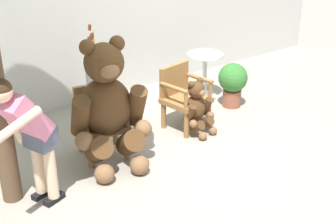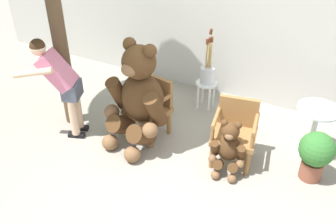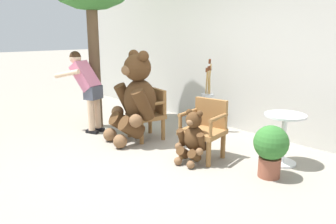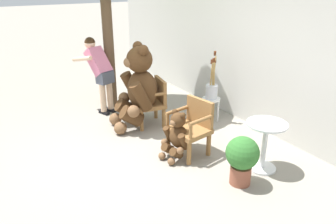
{
  "view_description": "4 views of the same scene",
  "coord_description": "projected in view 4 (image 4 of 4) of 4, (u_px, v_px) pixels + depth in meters",
  "views": [
    {
      "loc": [
        -3.0,
        -3.86,
        2.93
      ],
      "look_at": [
        0.02,
        0.25,
        0.57
      ],
      "focal_mm": 50.0,
      "sensor_mm": 36.0,
      "label": 1
    },
    {
      "loc": [
        1.67,
        -3.15,
        3.38
      ],
      "look_at": [
        -0.17,
        0.4,
        0.7
      ],
      "focal_mm": 40.0,
      "sensor_mm": 36.0,
      "label": 2
    },
    {
      "loc": [
        3.63,
        -2.77,
        1.81
      ],
      "look_at": [
        -0.07,
        0.67,
        0.58
      ],
      "focal_mm": 35.0,
      "sensor_mm": 36.0,
      "label": 3
    },
    {
      "loc": [
        4.33,
        -1.89,
        2.57
      ],
      "look_at": [
        0.38,
        0.48,
        0.65
      ],
      "focal_mm": 35.0,
      "sensor_mm": 36.0,
      "label": 4
    }
  ],
  "objects": [
    {
      "name": "wooden_chair_left",
      "position": [
        152.0,
        101.0,
        6.0
      ],
      "size": [
        0.65,
        0.61,
        0.86
      ],
      "color": "olive",
      "rests_on": "ground"
    },
    {
      "name": "round_side_table",
      "position": [
        265.0,
        141.0,
        4.56
      ],
      "size": [
        0.56,
        0.56,
        0.72
      ],
      "color": "silver",
      "rests_on": "ground"
    },
    {
      "name": "ground_plane",
      "position": [
        131.0,
        147.0,
        5.32
      ],
      "size": [
        60.0,
        60.0,
        0.0
      ],
      "primitive_type": "plane",
      "color": "gray"
    },
    {
      "name": "person_visitor",
      "position": [
        100.0,
        69.0,
        6.41
      ],
      "size": [
        0.76,
        0.66,
        1.48
      ],
      "color": "black",
      "rests_on": "ground"
    },
    {
      "name": "teddy_bear_small",
      "position": [
        177.0,
        136.0,
        4.87
      ],
      "size": [
        0.47,
        0.47,
        0.77
      ],
      "color": "#4C3019",
      "rests_on": "ground"
    },
    {
      "name": "teddy_bear_large",
      "position": [
        138.0,
        88.0,
        5.79
      ],
      "size": [
        0.95,
        0.94,
        1.53
      ],
      "color": "#4C3019",
      "rests_on": "ground"
    },
    {
      "name": "white_stool",
      "position": [
        211.0,
        103.0,
        6.16
      ],
      "size": [
        0.34,
        0.34,
        0.46
      ],
      "color": "white",
      "rests_on": "ground"
    },
    {
      "name": "back_wall",
      "position": [
        248.0,
        46.0,
        5.92
      ],
      "size": [
        10.0,
        0.16,
        2.8
      ],
      "primitive_type": "cube",
      "color": "beige",
      "rests_on": "ground"
    },
    {
      "name": "brush_bucket",
      "position": [
        212.0,
        89.0,
        6.05
      ],
      "size": [
        0.22,
        0.22,
        0.89
      ],
      "color": "silver",
      "rests_on": "white_stool"
    },
    {
      "name": "wooden_chair_right",
      "position": [
        192.0,
        126.0,
        4.99
      ],
      "size": [
        0.64,
        0.61,
        0.86
      ],
      "color": "olive",
      "rests_on": "ground"
    },
    {
      "name": "potted_plant",
      "position": [
        242.0,
        157.0,
        4.25
      ],
      "size": [
        0.44,
        0.44,
        0.68
      ],
      "color": "brown",
      "rests_on": "ground"
    }
  ]
}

